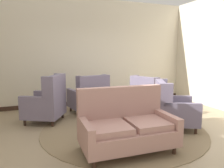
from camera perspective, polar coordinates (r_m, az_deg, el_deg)
The scene contains 12 objects.
ground at distance 4.42m, azimuth 4.60°, elevation -12.95°, with size 9.08×9.08×0.00m, color #9E896B.
wall_back at distance 6.79m, azimuth -5.67°, elevation 8.32°, with size 6.64×0.08×3.23m, color beige.
wall_right at distance 6.80m, azimuth 27.11°, elevation 7.47°, with size 0.08×3.96×3.23m, color beige.
baseboard_back at distance 6.91m, azimuth -5.37°, elevation -4.69°, with size 6.48×0.03×0.12m, color #382319.
area_rug at distance 4.68m, azimuth 2.99°, elevation -11.67°, with size 3.40×3.40×0.01m, color #847051.
coffee_table at distance 4.74m, azimuth 0.18°, elevation -6.13°, with size 0.92×0.92×0.51m.
porcelain_vase at distance 4.68m, azimuth 0.23°, elevation -3.26°, with size 0.17×0.17×0.36m.
settee at distance 3.60m, azimuth 3.84°, elevation -11.04°, with size 1.53×0.86×1.02m.
armchair_back_corner at distance 5.73m, azimuth -6.00°, elevation -3.61°, with size 1.00×1.07×1.04m.
armchair_foreground_right at distance 4.78m, azimuth 15.58°, elevation -6.21°, with size 1.10×1.11×1.01m.
armchair_beside_settee at distance 5.21m, azimuth -16.66°, elevation -4.69°, with size 1.08×1.08×1.11m.
armchair_near_sideboard at distance 6.00m, azimuth 9.84°, elevation -3.21°, with size 1.11×1.07×0.98m.
Camera 1 is at (-1.79, -3.72, 1.59)m, focal length 34.62 mm.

